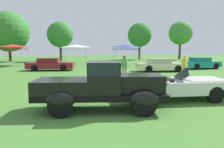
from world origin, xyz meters
name	(u,v)px	position (x,y,z in m)	size (l,w,h in m)	color
ground_plane	(97,111)	(0.00, 0.00, 0.00)	(120.00, 120.00, 0.00)	#42752D
feature_pickup_truck	(102,86)	(0.18, 0.10, 0.87)	(4.56, 2.01, 1.70)	black
neighbor_convertible	(178,86)	(3.47, 1.31, 0.58)	(4.40, 1.78, 1.40)	silver
show_car_burgundy	(50,64)	(-4.22, 13.59, 0.60)	(4.59, 1.88, 1.22)	maroon
show_car_cream	(160,65)	(6.36, 11.57, 0.60)	(4.58, 1.77, 1.22)	beige
show_car_teal	(201,63)	(11.57, 13.55, 0.60)	(4.20, 2.32, 1.22)	teal
spectator_near_truck	(184,66)	(6.27, 6.49, 0.91)	(0.44, 0.46, 1.69)	#9E998E
spectator_between_cars	(124,67)	(2.10, 6.83, 0.91)	(0.47, 0.40, 1.69)	#9E998E
canopy_tent_left_field	(13,47)	(-9.98, 19.78, 2.42)	(3.04, 3.04, 2.71)	#B7B7BC
canopy_tent_center_field	(76,47)	(-2.23, 20.63, 2.42)	(3.04, 3.04, 2.71)	#B7B7BC
canopy_tent_right_field	(126,47)	(4.39, 19.43, 2.42)	(3.22, 3.22, 2.71)	#B7B7BC
treeline_far_left	(9,32)	(-13.61, 28.15, 4.93)	(6.60, 6.60, 8.24)	#47331E
treeline_mid_left	(60,35)	(-5.44, 28.96, 4.56)	(4.47, 4.47, 6.82)	#47331E
treeline_center	(140,35)	(9.39, 32.38, 4.86)	(4.73, 4.73, 7.24)	#47331E
treeline_mid_right	(180,33)	(17.64, 32.09, 5.24)	(4.67, 4.67, 7.60)	#47331E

